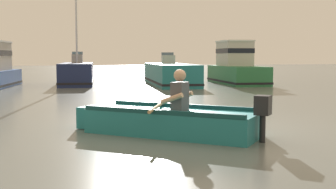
{
  "coord_description": "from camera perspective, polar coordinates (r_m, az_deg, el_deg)",
  "views": [
    {
      "loc": [
        -2.88,
        -8.32,
        1.42
      ],
      "look_at": [
        -0.43,
        1.22,
        0.55
      ],
      "focal_mm": 46.39,
      "sensor_mm": 36.0,
      "label": 1
    }
  ],
  "objects": [
    {
      "name": "ground_plane",
      "position": [
        8.91,
        4.66,
        -4.13
      ],
      "size": [
        120.0,
        120.0,
        0.0
      ],
      "primitive_type": "plane",
      "color": "slate"
    },
    {
      "name": "rowboat_with_person",
      "position": [
        7.92,
        0.1,
        -3.44
      ],
      "size": [
        3.2,
        2.9,
        1.19
      ],
      "color": "#1E727A",
      "rests_on": "ground"
    },
    {
      "name": "moored_boat_navy",
      "position": [
        22.43,
        -11.85,
        2.67
      ],
      "size": [
        2.07,
        5.49,
        4.81
      ],
      "color": "#19234C",
      "rests_on": "ground"
    },
    {
      "name": "moored_boat_teal",
      "position": [
        21.86,
        0.26,
        2.63
      ],
      "size": [
        2.41,
        6.85,
        1.61
      ],
      "color": "#1E727A",
      "rests_on": "ground"
    },
    {
      "name": "moored_boat_green",
      "position": [
        22.73,
        8.94,
        3.49
      ],
      "size": [
        2.17,
        5.09,
        2.24
      ],
      "color": "#287042",
      "rests_on": "ground"
    }
  ]
}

